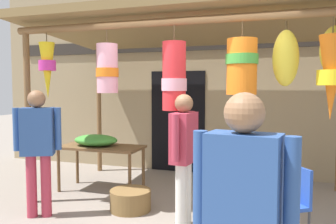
% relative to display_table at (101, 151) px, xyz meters
% --- Properties ---
extents(ground_plane, '(30.00, 30.00, 0.00)m').
position_rel_display_table_xyz_m(ground_plane, '(1.67, -0.90, -0.65)').
color(ground_plane, gray).
extents(shop_facade, '(9.87, 0.29, 4.05)m').
position_rel_display_table_xyz_m(shop_facade, '(1.67, 1.78, 1.37)').
color(shop_facade, '#9E8966').
rests_on(shop_facade, ground_plane).
extents(market_stall_canopy, '(4.86, 2.53, 2.74)m').
position_rel_display_table_xyz_m(market_stall_canopy, '(1.59, -0.04, 1.74)').
color(market_stall_canopy, brown).
rests_on(market_stall_canopy, ground_plane).
extents(display_table, '(1.35, 0.63, 0.73)m').
position_rel_display_table_xyz_m(display_table, '(0.00, 0.00, 0.00)').
color(display_table, brown).
rests_on(display_table, ground_plane).
extents(flower_heap_on_table, '(0.73, 0.51, 0.18)m').
position_rel_display_table_xyz_m(flower_heap_on_table, '(-0.08, -0.01, 0.17)').
color(flower_heap_on_table, green).
rests_on(flower_heap_on_table, display_table).
extents(folding_chair, '(0.56, 0.56, 0.84)m').
position_rel_display_table_xyz_m(folding_chair, '(2.86, -1.09, -0.15)').
color(folding_chair, '#2347A8').
rests_on(folding_chair, ground_plane).
extents(wicker_basket_by_table, '(0.56, 0.56, 0.28)m').
position_rel_display_table_xyz_m(wicker_basket_by_table, '(0.82, -0.68, -0.51)').
color(wicker_basket_by_table, brown).
rests_on(wicker_basket_by_table, ground_plane).
extents(vendor_in_orange, '(0.54, 0.38, 1.64)m').
position_rel_display_table_xyz_m(vendor_in_orange, '(-0.21, -1.26, 0.32)').
color(vendor_in_orange, '#B23347').
rests_on(vendor_in_orange, ground_plane).
extents(customer_foreground, '(0.26, 0.59, 1.60)m').
position_rel_display_table_xyz_m(customer_foreground, '(1.67, -1.00, 0.29)').
color(customer_foreground, silver).
rests_on(customer_foreground, ground_plane).
extents(shopper_by_bananas, '(0.59, 0.28, 1.65)m').
position_rel_display_table_xyz_m(shopper_by_bananas, '(2.56, -2.99, 0.32)').
color(shopper_by_bananas, '#4C8E7A').
rests_on(shopper_by_bananas, ground_plane).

